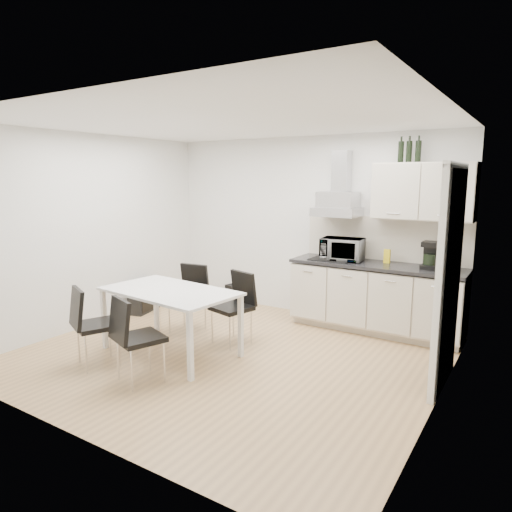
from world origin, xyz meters
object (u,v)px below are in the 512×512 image
Objects in this scene: chair_far_right at (232,309)px; chair_near_left at (97,326)px; guitar_amp at (144,297)px; floor_speaker at (232,293)px; dining_table at (170,296)px; chair_near_right at (140,339)px; chair_far_left at (187,299)px; kitchenette at (380,270)px.

chair_far_right and chair_near_left have the same top height.
guitar_amp is 2.04× the size of floor_speaker.
chair_near_right is at bearing -64.02° from dining_table.
dining_table is 1.85× the size of chair_far_left.
kitchenette is 2.86× the size of chair_far_right.
guitar_amp is 1.42m from floor_speaker.
chair_near_left reaches higher than guitar_amp.
chair_far_right is at bearing 168.74° from chair_far_left.
chair_near_right is 3.08m from floor_speaker.
floor_speaker is at bearing -84.09° from chair_far_left.
kitchenette reaches higher than chair_far_left.
floor_speaker is at bearing 119.76° from chair_near_left.
chair_near_right reaches higher than floor_speaker.
dining_table is 2.81× the size of guitar_amp.
kitchenette is at bearing -155.04° from chair_far_left.
chair_near_left is 2.03m from guitar_amp.
chair_far_left is at bearing -147.58° from kitchenette.
kitchenette reaches higher than chair_far_right.
chair_far_right is at bearing -25.50° from guitar_amp.
chair_far_left is 1.36m from chair_near_left.
guitar_amp is at bearing 151.26° from dining_table.
kitchenette is at bearing -119.87° from chair_far_right.
chair_far_left reaches higher than dining_table.
chair_near_left is at bearing 71.70° from chair_far_right.
dining_table is 1.85× the size of chair_near_left.
floor_speaker is at bearing 41.34° from guitar_amp.
kitchenette is 3.17m from chair_near_right.
floor_speaker is (-0.68, 2.18, -0.54)m from dining_table.
chair_near_right is 3.10× the size of floor_speaker.
chair_far_left is 1.52× the size of guitar_amp.
chair_far_left is at bearing 121.37° from dining_table.
chair_far_right is 1.56m from chair_near_left.
floor_speaker is (-2.49, 0.17, -0.69)m from kitchenette.
floor_speaker is (-0.96, 2.91, -0.30)m from chair_near_right.
chair_far_left is (-0.32, 0.67, -0.24)m from dining_table.
chair_far_right is 3.10× the size of floor_speaker.
chair_far_right and chair_near_right have the same top height.
guitar_amp is at bearing 146.76° from chair_near_left.
guitar_amp reaches higher than floor_speaker.
chair_far_left reaches higher than guitar_amp.
chair_far_left is 0.75m from chair_far_right.
chair_near_left is (-0.42, -0.69, -0.24)m from dining_table.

